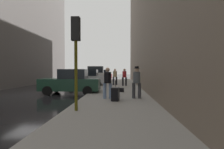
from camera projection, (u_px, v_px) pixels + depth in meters
ground_plane at (29, 95)px, 11.89m from camera, size 120.00×120.00×0.00m
sidewalk at (117, 95)px, 11.60m from camera, size 4.00×40.00×0.15m
parked_dark_green_sedan at (71, 82)px, 12.69m from camera, size 4.25×2.16×1.79m
parked_silver_sedan at (87, 78)px, 18.58m from camera, size 4.21×2.08×1.79m
parked_white_van at (95, 75)px, 24.20m from camera, size 4.64×2.14×2.25m
parked_red_hatchback at (100, 75)px, 30.17m from camera, size 4.21×2.08×1.79m
fire_hydrant at (104, 82)px, 18.40m from camera, size 0.42×0.22×0.70m
traffic_light at (76, 43)px, 6.71m from camera, size 0.32×0.32×3.60m
pedestrian_in_jeans at (108, 81)px, 9.63m from camera, size 0.51×0.44×1.71m
pedestrian_in_tan_coat at (115, 76)px, 18.51m from camera, size 0.53×0.48×1.71m
pedestrian_with_beanie at (137, 81)px, 9.70m from camera, size 0.51×0.42×1.78m
pedestrian_in_red_jacket at (124, 76)px, 17.50m from camera, size 0.53×0.48×1.71m
rolling_suitcase at (115, 94)px, 8.95m from camera, size 0.44×0.61×1.04m
duffel_bag at (122, 90)px, 12.62m from camera, size 0.32×0.44×0.28m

